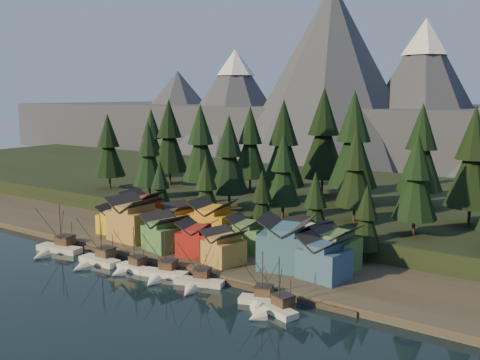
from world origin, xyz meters
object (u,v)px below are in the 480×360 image
Objects in this scene: house_front_1 at (134,217)px; house_back_1 at (182,219)px; boat_1 at (95,255)px; house_front_0 at (114,218)px; boat_4 at (197,277)px; boat_5 at (260,294)px; boat_0 at (55,243)px; boat_6 at (272,302)px; boat_3 at (162,268)px; boat_2 at (129,262)px; house_back_0 at (143,209)px.

house_front_1 is 1.19× the size of house_back_1.
house_front_1 reaches higher than boat_1.
house_front_0 is 0.81× the size of house_front_1.
boat_4 is 1.04× the size of boat_5.
house_front_0 is (-39.67, 14.97, 3.35)m from boat_4.
boat_4 is at bearing -7.85° from boat_0.
boat_4 is 42.53m from house_front_0.
boat_0 is 41.21m from boat_4.
house_back_1 is (-38.37, 23.19, 3.77)m from boat_5.
boat_4 is at bearing -31.78° from house_back_1.
house_front_1 reaches higher than boat_6.
house_back_1 is (-42.07, 25.27, 3.66)m from boat_6.
house_front_1 is 11.75m from house_back_1.
boat_3 reaches higher than boat_5.
boat_0 is at bearing 176.83° from boat_1.
boat_3 is at bearing 160.60° from boat_5.
boat_3 is 23.97m from boat_5.
house_front_0 is (1.49, 16.80, 2.91)m from boat_0.
house_back_0 is at bearing 134.14° from boat_2.
house_back_0 reaches higher than boat_5.
boat_1 is 1.09× the size of boat_3.
boat_3 is at bearing 5.70° from boat_1.
boat_0 reaches higher than house_front_0.
boat_1 is 41.53m from boat_5.
boat_5 reaches higher than house_front_0.
boat_2 is at bearing 6.48° from boat_1.
house_front_0 is at bearing 139.16° from boat_3.
boat_5 is (56.21, 1.08, -0.23)m from boat_0.
boat_6 is at bearing -16.40° from house_front_1.
house_front_1 is at bearing 133.47° from boat_3.
house_back_0 is at bearing 131.78° from boat_4.
boat_5 is at bearing 1.14° from boat_1.
boat_3 reaches higher than boat_4.
house_front_1 reaches higher than boat_2.
house_front_0 is at bearing 171.71° from house_front_1.
boat_4 reaches higher than house_front_0.
boat_0 is 30.33m from house_back_1.
house_back_1 is (7.41, 9.05, -1.16)m from house_front_1.
house_back_0 reaches higher than boat_2.
boat_4 is 1.28× the size of house_front_0.
house_front_1 is (-4.28, 15.75, 4.73)m from boat_1.
boat_1 is 22.00m from house_front_0.
boat_0 is at bearing -109.80° from house_back_0.
house_back_0 is (-5.83, 8.68, -0.27)m from house_front_1.
boat_1 is 26.82m from house_back_0.
boat_0 is 59.91m from boat_6.
house_front_1 is at bearing 104.12° from boat_1.
boat_3 is 27.17m from house_back_1.
boat_1 reaches higher than house_back_1.
house_back_1 is at bearing 107.92° from boat_3.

